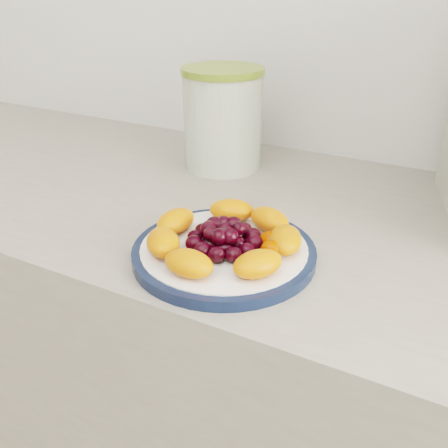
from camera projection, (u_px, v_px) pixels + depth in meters
The scene contains 7 objects.
counter at pixel (307, 430), 0.96m from camera, with size 3.50×0.60×0.90m, color gray.
cabinet_face at pixel (306, 441), 0.97m from camera, with size 3.48×0.58×0.84m, color #885D46.
plate_rim at pixel (224, 253), 0.66m from camera, with size 0.24×0.24×0.01m, color #111D38.
plate_face at pixel (224, 252), 0.66m from camera, with size 0.22×0.22×0.02m, color white.
canister at pixel (223, 122), 0.93m from camera, with size 0.15×0.15×0.17m, color #3F5912.
canister_lid at pixel (223, 71), 0.89m from camera, with size 0.15×0.15×0.01m, color olive.
fruit_plate at pixel (227, 236), 0.65m from camera, with size 0.21×0.21×0.04m.
Camera 1 is at (0.18, 0.53, 1.24)m, focal length 40.00 mm.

